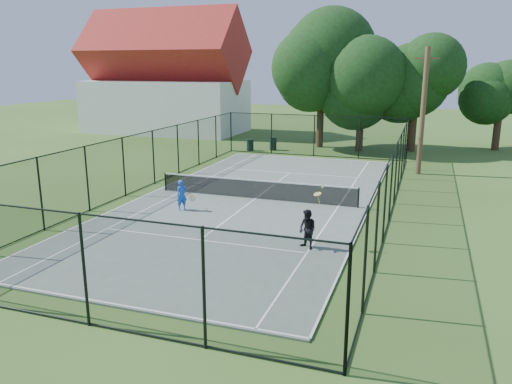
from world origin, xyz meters
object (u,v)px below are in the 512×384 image
(utility_pole, at_px, (423,111))
(player_blue, at_px, (182,195))
(player_black, at_px, (308,229))
(trash_bin_right, at_px, (273,144))
(tennis_net, at_px, (256,188))
(trash_bin_left, at_px, (250,145))

(utility_pole, xyz_separation_m, player_blue, (-9.91, -11.96, -3.07))
(utility_pole, distance_m, player_black, 15.61)
(utility_pole, bearing_deg, trash_bin_right, 153.00)
(tennis_net, xyz_separation_m, trash_bin_left, (-5.22, 13.78, -0.13))
(trash_bin_right, height_order, player_blue, player_blue)
(player_black, bearing_deg, tennis_net, 124.01)
(trash_bin_right, relative_size, player_blue, 0.74)
(utility_pole, distance_m, player_blue, 15.83)
(utility_pole, relative_size, player_blue, 5.46)
(player_black, bearing_deg, player_blue, 155.46)
(trash_bin_left, distance_m, utility_pole, 13.92)
(trash_bin_left, xyz_separation_m, player_blue, (2.72, -16.74, 0.29))
(trash_bin_left, bearing_deg, tennis_net, -69.24)
(trash_bin_right, xyz_separation_m, player_black, (7.61, -20.54, 0.27))
(tennis_net, relative_size, trash_bin_left, 11.27)
(utility_pole, bearing_deg, trash_bin_left, 159.28)
(trash_bin_right, relative_size, player_black, 0.46)
(trash_bin_left, relative_size, trash_bin_right, 0.88)
(tennis_net, bearing_deg, player_black, -55.99)
(trash_bin_left, distance_m, player_blue, 16.96)
(player_blue, bearing_deg, player_black, -24.54)
(tennis_net, bearing_deg, trash_bin_left, 110.76)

